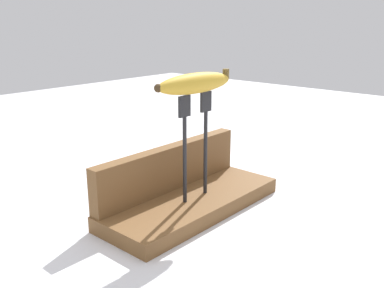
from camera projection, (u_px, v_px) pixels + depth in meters
ground_plane at (192, 210)px, 0.80m from camera, size 3.00×3.00×0.00m
wooden_board at (192, 203)px, 0.80m from camera, size 0.36×0.14×0.03m
board_backstop at (169, 168)px, 0.82m from camera, size 0.35×0.03×0.08m
fork_stand_center at (195, 137)px, 0.76m from camera, size 0.08×0.01×0.19m
banana_raised_center at (195, 83)px, 0.73m from camera, size 0.17×0.05×0.04m
fork_fallen_near at (122, 188)px, 0.90m from camera, size 0.16×0.10×0.01m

